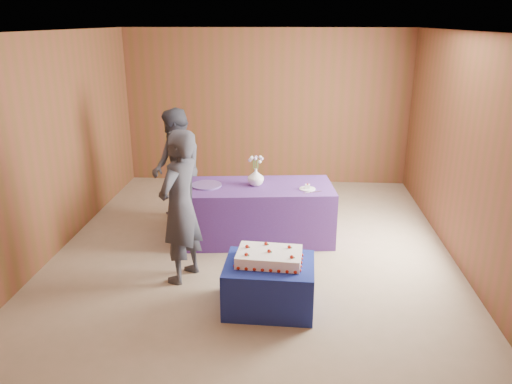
# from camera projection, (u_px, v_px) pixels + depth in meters

# --- Properties ---
(ground) EXTENTS (6.00, 6.00, 0.00)m
(ground) POSITION_uv_depth(u_px,v_px,m) (253.00, 251.00, 6.42)
(ground) COLOR gray
(ground) RESTS_ON ground
(room_shell) EXTENTS (5.04, 6.04, 2.72)m
(room_shell) POSITION_uv_depth(u_px,v_px,m) (253.00, 112.00, 5.83)
(room_shell) COLOR brown
(room_shell) RESTS_ON ground
(cake_table) EXTENTS (0.92, 0.73, 0.50)m
(cake_table) POSITION_uv_depth(u_px,v_px,m) (269.00, 285.00, 5.10)
(cake_table) COLOR navy
(cake_table) RESTS_ON ground
(serving_table) EXTENTS (2.09, 1.12, 0.75)m
(serving_table) POSITION_uv_depth(u_px,v_px,m) (257.00, 212.00, 6.68)
(serving_table) COLOR #4F2E7F
(serving_table) RESTS_ON ground
(sheet_cake) EXTENTS (0.70, 0.51, 0.16)m
(sheet_cake) POSITION_uv_depth(u_px,v_px,m) (269.00, 257.00, 5.03)
(sheet_cake) COLOR white
(sheet_cake) RESTS_ON cake_table
(vase) EXTENTS (0.27, 0.27, 0.23)m
(vase) POSITION_uv_depth(u_px,v_px,m) (256.00, 177.00, 6.55)
(vase) COLOR silver
(vase) RESTS_ON serving_table
(flower_spray) EXTENTS (0.20, 0.20, 0.15)m
(flower_spray) POSITION_uv_depth(u_px,v_px,m) (256.00, 159.00, 6.47)
(flower_spray) COLOR #376829
(flower_spray) RESTS_ON vase
(platter) EXTENTS (0.42, 0.42, 0.02)m
(platter) POSITION_uv_depth(u_px,v_px,m) (206.00, 185.00, 6.56)
(platter) COLOR #664B96
(platter) RESTS_ON serving_table
(plate) EXTENTS (0.24, 0.24, 0.01)m
(plate) POSITION_uv_depth(u_px,v_px,m) (307.00, 189.00, 6.42)
(plate) COLOR white
(plate) RESTS_ON serving_table
(cake_slice) EXTENTS (0.06, 0.06, 0.08)m
(cake_slice) POSITION_uv_depth(u_px,v_px,m) (307.00, 186.00, 6.41)
(cake_slice) COLOR white
(cake_slice) RESTS_ON plate
(knife) EXTENTS (0.25, 0.13, 0.00)m
(knife) POSITION_uv_depth(u_px,v_px,m) (313.00, 192.00, 6.31)
(knife) COLOR silver
(knife) RESTS_ON serving_table
(guest_left) EXTENTS (0.62, 0.74, 1.74)m
(guest_left) POSITION_uv_depth(u_px,v_px,m) (180.00, 207.00, 5.48)
(guest_left) COLOR #34353E
(guest_left) RESTS_ON ground
(guest_right) EXTENTS (0.96, 1.03, 1.68)m
(guest_right) POSITION_uv_depth(u_px,v_px,m) (177.00, 169.00, 6.99)
(guest_right) COLOR #363741
(guest_right) RESTS_ON ground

